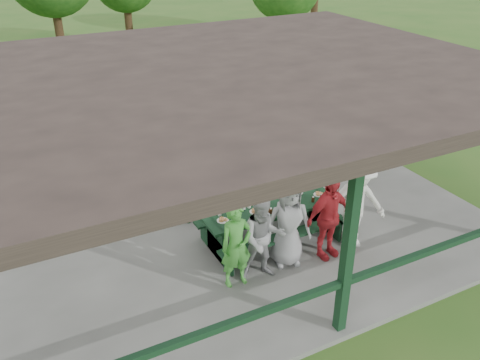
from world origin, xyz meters
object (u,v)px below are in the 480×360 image
contestant_green (236,246)px  contestant_red (328,217)px  farm_trailer (63,90)px  spectator_grey (249,142)px  contestant_grey_mid (288,223)px  pickup_truck (164,86)px  spectator_blue (131,153)px  spectator_lblue (189,155)px  contestant_white_fedora (355,204)px  picnic_table_near (271,219)px  contestant_grey_left (263,238)px  picnic_table_far (222,179)px

contestant_green → contestant_red: contestant_red is taller
contestant_red → farm_trailer: contestant_red is taller
spectator_grey → contestant_grey_mid: bearing=84.6°
contestant_red → pickup_truck: contestant_red is taller
farm_trailer → spectator_blue: bearing=-72.6°
contestant_grey_mid → spectator_lblue: 3.51m
spectator_grey → farm_trailer: bearing=-53.2°
contestant_white_fedora → farm_trailer: 11.49m
picnic_table_near → contestant_green: contestant_green is taller
spectator_grey → contestant_grey_left: bearing=77.4°
pickup_truck → farm_trailer: pickup_truck is taller
contestant_grey_left → contestant_red: contestant_red is taller
picnic_table_near → contestant_white_fedora: (1.32, -0.87, 0.46)m
farm_trailer → pickup_truck: bearing=-9.4°
contestant_grey_mid → pickup_truck: (0.99, 9.51, -0.23)m
spectator_blue → farm_trailer: spectator_blue is taller
contestant_grey_mid → contestant_white_fedora: bearing=11.7°
contestant_red → pickup_truck: bearing=82.6°
contestant_grey_mid → pickup_truck: bearing=100.6°
contestant_green → contestant_white_fedora: contestant_white_fedora is taller
picnic_table_far → contestant_green: bearing=-110.6°
picnic_table_far → contestant_white_fedora: size_ratio=1.33×
picnic_table_near → spectator_grey: spectator_grey is taller
spectator_lblue → spectator_grey: 1.71m
contestant_white_fedora → spectator_blue: (-3.07, 4.38, -0.10)m
picnic_table_near → contestant_red: 1.19m
contestant_grey_mid → contestant_red: (0.76, -0.16, -0.01)m
contestant_grey_left → spectator_grey: contestant_grey_left is taller
contestant_red → contestant_grey_mid: bearing=162.1°
picnic_table_near → pickup_truck: pickup_truck is taller
contestant_grey_mid → contestant_green: bearing=-157.1°
contestant_green → farm_trailer: 10.99m
contestant_grey_mid → spectator_grey: 3.88m
picnic_table_far → contestant_red: contestant_red is taller
contestant_grey_mid → farm_trailer: (-2.08, 10.82, -0.29)m
contestant_red → contestant_green: bearing=172.8°
picnic_table_far → farm_trailer: (-2.05, 8.07, 0.08)m
pickup_truck → spectator_blue: bearing=157.0°
contestant_white_fedora → contestant_grey_mid: bearing=-168.2°
pickup_truck → picnic_table_near: bearing=177.9°
picnic_table_near → picnic_table_far: size_ratio=1.07×
picnic_table_far → contestant_red: bearing=-74.6°
spectator_lblue → spectator_grey: (1.69, 0.22, -0.09)m
contestant_grey_left → pickup_truck: bearing=96.7°
picnic_table_far → contestant_grey_mid: 2.78m
contestant_red → pickup_truck: (0.23, 9.67, -0.22)m
contestant_green → contestant_red: size_ratio=0.94×
contestant_green → spectator_lblue: (0.60, 3.59, 0.09)m
spectator_grey → spectator_lblue: bearing=19.8°
contestant_white_fedora → pickup_truck: 9.64m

